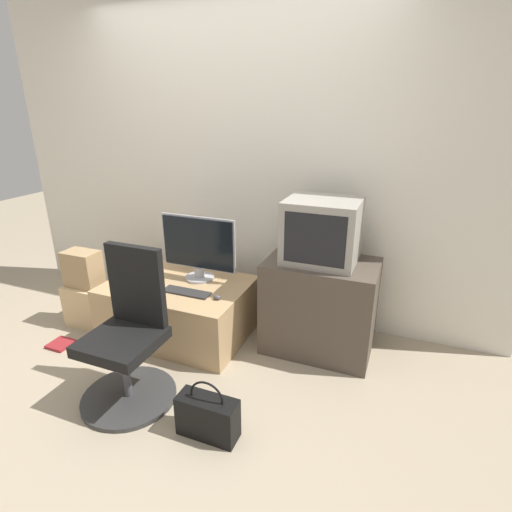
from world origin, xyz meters
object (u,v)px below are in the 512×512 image
handbag (208,416)px  book (61,344)px  keyboard (186,292)px  office_chair (129,343)px  mouse (217,297)px  cardboard_box_lower (89,304)px  crt_tv (322,231)px  main_monitor (198,248)px

handbag → book: (-1.48, 0.36, -0.11)m
keyboard → office_chair: bearing=-93.2°
mouse → cardboard_box_lower: bearing=-178.8°
mouse → crt_tv: size_ratio=0.11×
mouse → crt_tv: 0.87m
crt_tv → cardboard_box_lower: (-1.85, -0.37, -0.75)m
mouse → crt_tv: crt_tv is taller
mouse → book: size_ratio=0.35×
book → office_chair: bearing=-14.9°
keyboard → book: (-0.91, -0.39, -0.43)m
keyboard → mouse: mouse is taller
cardboard_box_lower → main_monitor: bearing=18.6°
mouse → main_monitor: bearing=136.6°
cardboard_box_lower → handbag: 1.67m
mouse → handbag: 0.87m
mouse → crt_tv: bearing=28.1°
keyboard → crt_tv: (0.91, 0.33, 0.48)m
keyboard → cardboard_box_lower: (-0.94, -0.04, -0.27)m
keyboard → mouse: 0.26m
handbag → keyboard: bearing=127.0°
mouse → cardboard_box_lower: (-1.20, -0.02, -0.28)m
main_monitor → handbag: size_ratio=1.75×
crt_tv → mouse: bearing=-151.9°
handbag → book: bearing=166.3°
main_monitor → mouse: 0.47m
keyboard → mouse: size_ratio=6.42×
office_chair → crt_tv: bearing=45.6°
handbag → crt_tv: bearing=72.6°
office_chair → cardboard_box_lower: bearing=146.9°
main_monitor → keyboard: size_ratio=1.71×
handbag → book: 1.53m
cardboard_box_lower → office_chair: bearing=-33.1°
crt_tv → book: bearing=-158.2°
main_monitor → mouse: size_ratio=11.01×
office_chair → handbag: bearing=-11.9°
crt_tv → office_chair: size_ratio=0.52×
keyboard → mouse: bearing=-2.6°
crt_tv → office_chair: bearing=-134.4°
keyboard → book: size_ratio=2.26×
main_monitor → keyboard: main_monitor is taller
office_chair → main_monitor: bearing=90.1°
mouse → cardboard_box_lower: mouse is taller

